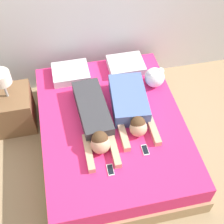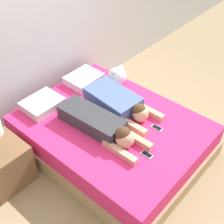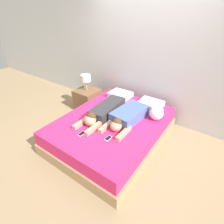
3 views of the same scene
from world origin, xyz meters
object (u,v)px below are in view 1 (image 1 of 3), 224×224
person_left (95,119)px  cell_phone_left (110,170)px  pillow_head_left (71,73)px  nightstand (12,108)px  pillow_head_right (126,65)px  person_right (131,106)px  bed (112,133)px  plush_toy (155,77)px  cell_phone_right (145,150)px

person_left → cell_phone_left: person_left is taller
person_left → pillow_head_left: bearing=101.1°
nightstand → pillow_head_right: bearing=8.5°
person_right → nightstand: bearing=160.1°
bed → cell_phone_left: 0.67m
person_left → plush_toy: (0.82, 0.46, 0.04)m
bed → pillow_head_left: bearing=113.7°
bed → cell_phone_right: bearing=-60.8°
plush_toy → bed: bearing=-144.0°
bed → pillow_head_right: pillow_head_right is taller
person_right → cell_phone_right: 0.56m
pillow_head_left → nightstand: size_ratio=0.52×
person_left → cell_phone_right: (0.45, -0.45, -0.09)m
person_left → plush_toy: bearing=29.4°
plush_toy → pillow_head_left: bearing=159.7°
cell_phone_left → plush_toy: (0.77, 1.06, 0.12)m
person_left → cell_phone_left: 0.61m
pillow_head_left → plush_toy: 1.05m
cell_phone_right → nightstand: bearing=143.0°
pillow_head_right → cell_phone_left: (-0.50, -1.42, -0.05)m
plush_toy → nightstand: size_ratio=0.29×
person_left → nightstand: 1.15m
bed → plush_toy: 0.85m
person_left → bed: bearing=2.5°
pillow_head_left → person_right: bearing=-50.5°
person_right → nightstand: 1.48m
person_left → cell_phone_right: size_ratio=8.92×
bed → plush_toy: size_ratio=8.40×
person_left → person_right: (0.43, 0.10, 0.00)m
bed → person_right: person_right is taller
person_left → cell_phone_right: bearing=-44.8°
bed → plush_toy: (0.62, 0.45, 0.36)m
cell_phone_right → plush_toy: size_ratio=0.51×
pillow_head_right → cell_phone_right: bearing=-94.6°
person_right → cell_phone_left: (-0.38, -0.70, -0.09)m
pillow_head_left → pillow_head_right: (0.71, 0.00, 0.00)m
pillow_head_left → person_left: size_ratio=0.39×
person_left → plush_toy: plush_toy is taller
cell_phone_left → pillow_head_left: bearing=98.4°
cell_phone_left → nightstand: nightstand is taller
person_right → pillow_head_right: bearing=80.5°
person_right → cell_phone_left: 0.81m
plush_toy → nightstand: bearing=175.5°
pillow_head_right → person_left: bearing=-123.8°
nightstand → plush_toy: bearing=-4.5°
person_left → plush_toy: 0.94m
cell_phone_left → plush_toy: plush_toy is taller
cell_phone_right → plush_toy: 0.99m
pillow_head_right → cell_phone_right: pillow_head_right is taller
pillow_head_right → bed: bearing=-113.7°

